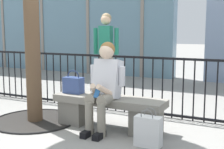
% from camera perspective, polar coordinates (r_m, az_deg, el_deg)
% --- Properties ---
extents(ground_plane, '(60.00, 60.00, 0.00)m').
position_cam_1_polar(ground_plane, '(4.33, -0.61, -10.05)').
color(ground_plane, gray).
extents(stone_bench, '(1.60, 0.44, 0.45)m').
position_cam_1_polar(stone_bench, '(4.25, -0.62, -6.57)').
color(stone_bench, gray).
rests_on(stone_bench, ground).
extents(seated_person_with_phone, '(0.52, 0.66, 1.21)m').
position_cam_1_polar(seated_person_with_phone, '(4.06, -1.45, -1.80)').
color(seated_person_with_phone, gray).
rests_on(seated_person_with_phone, ground).
extents(handbag_on_bench, '(0.29, 0.16, 0.34)m').
position_cam_1_polar(handbag_on_bench, '(4.47, -7.29, -1.92)').
color(handbag_on_bench, '#33477F').
rests_on(handbag_on_bench, stone_bench).
extents(shopping_bag, '(0.31, 0.16, 0.46)m').
position_cam_1_polar(shopping_bag, '(3.65, 6.84, -10.53)').
color(shopping_bag, white).
rests_on(shopping_bag, ground).
extents(bystander_at_railing, '(0.55, 0.43, 1.71)m').
position_cam_1_polar(bystander_at_railing, '(6.03, -1.15, 4.78)').
color(bystander_at_railing, gray).
rests_on(bystander_at_railing, ground).
extents(plaza_railing, '(7.87, 0.04, 0.96)m').
position_cam_1_polar(plaza_railing, '(4.99, 4.10, -1.88)').
color(plaza_railing, black).
rests_on(plaza_railing, ground).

